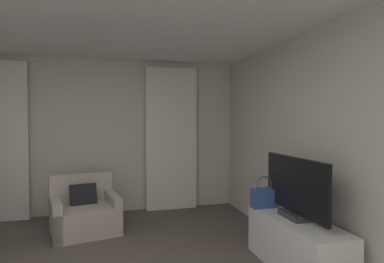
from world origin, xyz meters
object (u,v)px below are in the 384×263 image
(armchair, at_px, (84,213))
(tv_console, at_px, (296,245))
(tv_flatscreen, at_px, (295,189))
(handbag_primary, at_px, (264,197))

(armchair, relative_size, tv_console, 0.78)
(tv_flatscreen, height_order, handbag_primary, tv_flatscreen)
(tv_flatscreen, xyz_separation_m, handbag_primary, (-0.12, 0.45, -0.18))
(tv_console, bearing_deg, handbag_primary, 103.73)
(handbag_primary, bearing_deg, tv_flatscreen, -75.41)
(tv_flatscreen, bearing_deg, handbag_primary, 104.59)
(tv_flatscreen, distance_m, handbag_primary, 0.50)
(tv_console, xyz_separation_m, tv_flatscreen, (0.00, 0.03, 0.58))
(tv_flatscreen, bearing_deg, tv_console, -90.00)
(armchair, distance_m, handbag_primary, 2.52)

